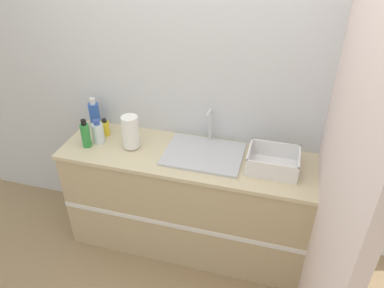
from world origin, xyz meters
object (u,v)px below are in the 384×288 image
(paper_towel_roll, at_px, (131,132))
(bottle_blue, at_px, (95,115))
(sink, at_px, (204,153))
(bottle_green, at_px, (86,135))
(dish_rack, at_px, (273,163))
(bottle_clear, at_px, (98,132))
(bottle_yellow, at_px, (105,128))

(paper_towel_roll, xyz_separation_m, bottle_blue, (-0.40, 0.19, -0.02))
(sink, xyz_separation_m, bottle_green, (-0.89, -0.12, 0.08))
(dish_rack, relative_size, bottle_blue, 1.31)
(dish_rack, xyz_separation_m, bottle_clear, (-1.33, -0.01, 0.04))
(bottle_green, height_order, bottle_blue, bottle_blue)
(dish_rack, distance_m, bottle_clear, 1.33)
(sink, relative_size, dish_rack, 1.63)
(bottle_clear, bearing_deg, bottle_blue, 123.38)
(bottle_clear, height_order, bottle_green, bottle_green)
(dish_rack, xyz_separation_m, bottle_blue, (-1.45, 0.18, 0.07))
(sink, height_order, bottle_yellow, sink)
(dish_rack, bearing_deg, bottle_clear, -179.51)
(dish_rack, bearing_deg, bottle_yellow, 175.71)
(dish_rack, height_order, bottle_clear, bottle_clear)
(bottle_yellow, bearing_deg, dish_rack, -4.29)
(bottle_clear, xyz_separation_m, bottle_blue, (-0.12, 0.19, 0.03))
(bottle_clear, bearing_deg, dish_rack, 0.49)
(paper_towel_roll, relative_size, bottle_blue, 0.98)
(bottle_green, bearing_deg, bottle_clear, 53.25)
(bottle_green, distance_m, bottle_yellow, 0.20)
(dish_rack, relative_size, bottle_green, 1.53)
(paper_towel_roll, relative_size, bottle_yellow, 1.86)
(paper_towel_roll, height_order, dish_rack, paper_towel_roll)
(sink, height_order, paper_towel_roll, sink)
(paper_towel_roll, bearing_deg, dish_rack, 0.78)
(paper_towel_roll, bearing_deg, bottle_blue, 154.44)
(paper_towel_roll, bearing_deg, bottle_clear, 179.40)
(paper_towel_roll, distance_m, bottle_blue, 0.44)
(bottle_green, xyz_separation_m, bottle_yellow, (0.06, 0.19, -0.04))
(bottle_green, bearing_deg, paper_towel_roll, 12.90)
(bottle_blue, bearing_deg, bottle_clear, -56.62)
(paper_towel_roll, distance_m, bottle_yellow, 0.31)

